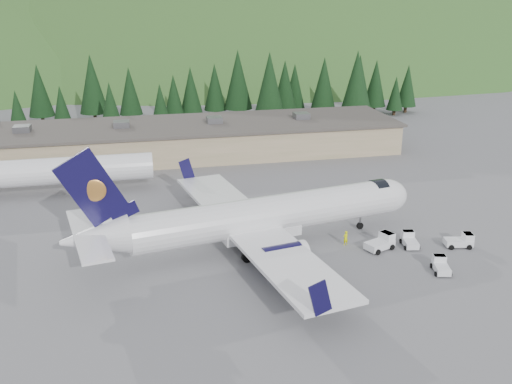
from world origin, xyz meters
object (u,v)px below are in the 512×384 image
Objects in this scene: second_airliner at (45,171)px; baggage_tug_d at (409,240)px; baggage_tug_a at (382,242)px; terminal_building at (185,139)px; ramp_worker at (346,238)px; baggage_tug_c at (441,265)px; airliner at (258,218)px; baggage_tug_b at (461,241)px.

second_airliner reaches higher than baggage_tug_d.
baggage_tug_a is 44.59m from terminal_building.
second_airliner is 16.98× the size of ramp_worker.
baggage_tug_d reaches higher than baggage_tug_c.
airliner is 21.71m from baggage_tug_b.
baggage_tug_d is (-0.24, 6.09, 0.02)m from baggage_tug_c.
baggage_tug_a is at bearing 134.00° from ramp_worker.
terminal_building is 45.77m from baggage_tug_d.
baggage_tug_d is at bearing -19.86° from baggage_tug_a.
baggage_tug_d is at bearing 147.63° from ramp_worker.
ramp_worker is (-6.85, 7.68, 0.19)m from baggage_tug_c.
baggage_tug_a is (12.59, -3.18, -2.63)m from airliner.
airliner is 32.57m from second_airliner.
airliner is at bearing 90.00° from baggage_tug_d.
second_airliner is (-23.82, 22.20, -0.06)m from airliner.
ramp_worker is at bearing 56.37° from baggage_tug_c.
airliner is 38.41m from terminal_building.
baggage_tug_c is 1.76× the size of ramp_worker.
terminal_building is 43.84× the size of ramp_worker.
ramp_worker is (-6.61, 1.58, 0.17)m from baggage_tug_d.
second_airliner reaches higher than baggage_tug_b.
ramp_worker reaches higher than baggage_tug_c.
baggage_tug_a is 6.90m from baggage_tug_c.
baggage_tug_d is at bearing 176.05° from baggage_tug_b.
airliner reaches higher than second_airliner.
second_airliner reaches higher than terminal_building.
baggage_tug_b is at bearing -32.47° from baggage_tug_c.
second_airliner is 52.30m from baggage_tug_b.
airliner is at bearing -42.98° from second_airliner.
baggage_tug_b is at bearing -94.63° from baggage_tug_d.
terminal_building is at bearing 36.47° from baggage_tug_d.
second_airliner is at bearing -54.49° from ramp_worker.
baggage_tug_c is 0.04× the size of terminal_building.
second_airliner is 0.39× the size of terminal_building.
baggage_tug_a reaches higher than ramp_worker.
baggage_tug_b is at bearing -31.10° from baggage_tug_a.
baggage_tug_c is 6.10m from baggage_tug_d.
baggage_tug_a is 1.14× the size of baggage_tug_b.
baggage_tug_d is at bearing -21.36° from airliner.
baggage_tug_d is at bearing -64.42° from terminal_building.
baggage_tug_b is (8.48, -1.32, -0.07)m from baggage_tug_a.
airliner is 1.39× the size of second_airliner.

